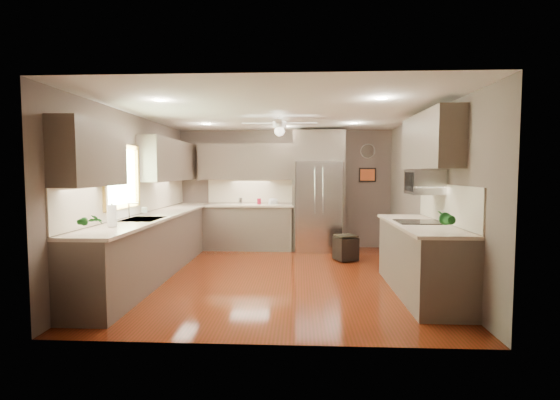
# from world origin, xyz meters

# --- Properties ---
(floor) EXTENTS (5.00, 5.00, 0.00)m
(floor) POSITION_xyz_m (0.00, 0.00, 0.00)
(floor) COLOR #53210B
(floor) RESTS_ON ground
(ceiling) EXTENTS (5.00, 5.00, 0.00)m
(ceiling) POSITION_xyz_m (0.00, 0.00, 2.50)
(ceiling) COLOR white
(ceiling) RESTS_ON ground
(wall_back) EXTENTS (4.50, 0.00, 4.50)m
(wall_back) POSITION_xyz_m (0.00, 2.50, 1.25)
(wall_back) COLOR #63544C
(wall_back) RESTS_ON ground
(wall_front) EXTENTS (4.50, 0.00, 4.50)m
(wall_front) POSITION_xyz_m (0.00, -2.50, 1.25)
(wall_front) COLOR #63544C
(wall_front) RESTS_ON ground
(wall_left) EXTENTS (0.00, 5.00, 5.00)m
(wall_left) POSITION_xyz_m (-2.25, 0.00, 1.25)
(wall_left) COLOR #63544C
(wall_left) RESTS_ON ground
(wall_right) EXTENTS (0.00, 5.00, 5.00)m
(wall_right) POSITION_xyz_m (2.25, 0.00, 1.25)
(wall_right) COLOR #63544C
(wall_right) RESTS_ON ground
(canister_b) EXTENTS (0.10, 0.10, 0.13)m
(canister_b) POSITION_xyz_m (-0.92, 2.21, 1.01)
(canister_b) COLOR silver
(canister_b) RESTS_ON back_run
(canister_d) EXTENTS (0.09, 0.09, 0.12)m
(canister_d) POSITION_xyz_m (-0.52, 2.20, 1.00)
(canister_d) COLOR maroon
(canister_d) RESTS_ON back_run
(soap_bottle) EXTENTS (0.10, 0.10, 0.17)m
(soap_bottle) POSITION_xyz_m (-2.07, -0.04, 1.03)
(soap_bottle) COLOR white
(soap_bottle) RESTS_ON left_run
(potted_plant_left) EXTENTS (0.19, 0.16, 0.30)m
(potted_plant_left) POSITION_xyz_m (-1.93, -1.92, 1.09)
(potted_plant_left) COLOR #1B5E1F
(potted_plant_left) RESTS_ON left_run
(potted_plant_right) EXTENTS (0.20, 0.17, 0.32)m
(potted_plant_right) POSITION_xyz_m (1.93, -1.64, 1.10)
(potted_plant_right) COLOR #1B5E1F
(potted_plant_right) RESTS_ON right_run
(bowl) EXTENTS (0.26, 0.26, 0.05)m
(bowl) POSITION_xyz_m (-0.23, 2.23, 0.97)
(bowl) COLOR beige
(bowl) RESTS_ON back_run
(left_run) EXTENTS (0.65, 4.70, 1.45)m
(left_run) POSITION_xyz_m (-1.95, 0.15, 0.48)
(left_run) COLOR brown
(left_run) RESTS_ON ground
(back_run) EXTENTS (1.85, 0.65, 1.45)m
(back_run) POSITION_xyz_m (-0.72, 2.20, 0.48)
(back_run) COLOR brown
(back_run) RESTS_ON ground
(uppers) EXTENTS (4.50, 4.70, 0.95)m
(uppers) POSITION_xyz_m (-0.74, 0.71, 1.87)
(uppers) COLOR brown
(uppers) RESTS_ON wall_left
(window) EXTENTS (0.05, 1.12, 0.92)m
(window) POSITION_xyz_m (-2.22, -0.50, 1.55)
(window) COLOR #BFF2B2
(window) RESTS_ON wall_left
(sink) EXTENTS (0.50, 0.70, 0.32)m
(sink) POSITION_xyz_m (-1.93, -0.50, 0.91)
(sink) COLOR silver
(sink) RESTS_ON left_run
(refrigerator) EXTENTS (1.06, 0.75, 2.45)m
(refrigerator) POSITION_xyz_m (0.70, 2.16, 1.19)
(refrigerator) COLOR silver
(refrigerator) RESTS_ON ground
(right_run) EXTENTS (0.70, 2.20, 1.45)m
(right_run) POSITION_xyz_m (1.93, -0.80, 0.48)
(right_run) COLOR brown
(right_run) RESTS_ON ground
(microwave) EXTENTS (0.43, 0.55, 0.34)m
(microwave) POSITION_xyz_m (2.03, -0.55, 1.48)
(microwave) COLOR silver
(microwave) RESTS_ON wall_right
(ceiling_fan) EXTENTS (1.18, 1.18, 0.32)m
(ceiling_fan) POSITION_xyz_m (-0.00, 0.30, 2.33)
(ceiling_fan) COLOR white
(ceiling_fan) RESTS_ON ceiling
(recessed_lights) EXTENTS (2.84, 3.14, 0.01)m
(recessed_lights) POSITION_xyz_m (-0.04, 0.40, 2.49)
(recessed_lights) COLOR white
(recessed_lights) RESTS_ON ceiling
(wall_clock) EXTENTS (0.30, 0.03, 0.30)m
(wall_clock) POSITION_xyz_m (1.75, 2.48, 2.05)
(wall_clock) COLOR white
(wall_clock) RESTS_ON wall_back
(framed_print) EXTENTS (0.36, 0.03, 0.30)m
(framed_print) POSITION_xyz_m (1.75, 2.48, 1.55)
(framed_print) COLOR black
(framed_print) RESTS_ON wall_back
(stool) EXTENTS (0.47, 0.47, 0.45)m
(stool) POSITION_xyz_m (1.16, 1.15, 0.24)
(stool) COLOR black
(stool) RESTS_ON ground
(paper_towel) EXTENTS (0.11, 0.11, 0.28)m
(paper_towel) POSITION_xyz_m (-1.97, -1.36, 1.08)
(paper_towel) COLOR white
(paper_towel) RESTS_ON left_run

